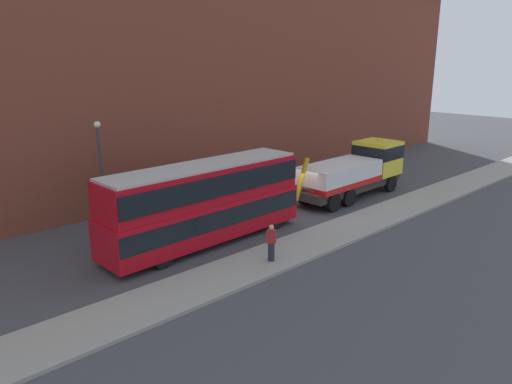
% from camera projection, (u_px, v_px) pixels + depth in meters
% --- Properties ---
extents(ground_plane, '(120.00, 120.00, 0.00)m').
position_uv_depth(ground_plane, '(288.00, 213.00, 29.04)').
color(ground_plane, '#424247').
extents(near_kerb, '(60.00, 2.80, 0.15)m').
position_uv_depth(near_kerb, '(345.00, 230.00, 26.06)').
color(near_kerb, gray).
rests_on(near_kerb, ground_plane).
extents(building_facade, '(60.00, 1.50, 16.00)m').
position_uv_depth(building_facade, '(208.00, 73.00, 32.19)').
color(building_facade, brown).
rests_on(building_facade, ground_plane).
extents(recovery_tow_truck, '(10.17, 2.86, 3.67)m').
position_uv_depth(recovery_tow_truck, '(355.00, 171.00, 32.23)').
color(recovery_tow_truck, '#2D2D2D').
rests_on(recovery_tow_truck, ground_plane).
extents(double_decker_bus, '(11.10, 2.82, 4.06)m').
position_uv_depth(double_decker_bus, '(205.00, 200.00, 23.85)').
color(double_decker_bus, '#B70C19').
rests_on(double_decker_bus, ground_plane).
extents(pedestrian_onlooker, '(0.44, 0.48, 1.71)m').
position_uv_depth(pedestrian_onlooker, '(271.00, 243.00, 21.68)').
color(pedestrian_onlooker, '#232333').
rests_on(pedestrian_onlooker, near_kerb).
extents(street_lamp, '(0.36, 0.36, 5.83)m').
position_uv_depth(street_lamp, '(101.00, 165.00, 25.90)').
color(street_lamp, '#38383D').
rests_on(street_lamp, ground_plane).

